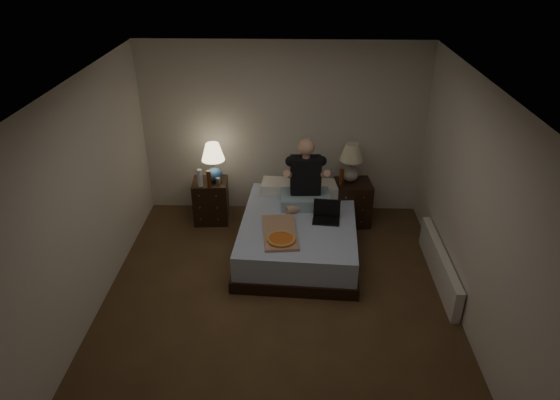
{
  "coord_description": "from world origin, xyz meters",
  "views": [
    {
      "loc": [
        0.16,
        -4.44,
        3.74
      ],
      "look_at": [
        0.0,
        0.9,
        0.85
      ],
      "focal_mm": 32.0,
      "sensor_mm": 36.0,
      "label": 1
    }
  ],
  "objects_px": {
    "nightstand_left": "(211,201)",
    "beer_bottle_left": "(209,178)",
    "nightstand_right": "(352,203)",
    "lamp_left": "(214,162)",
    "laptop": "(326,213)",
    "radiator": "(439,265)",
    "beer_bottle_right": "(342,177)",
    "soda_can": "(218,181)",
    "bed": "(299,234)",
    "person": "(306,174)",
    "water_bottle": "(200,178)",
    "pizza_box": "(281,240)",
    "lamp_right": "(351,163)"
  },
  "relations": [
    {
      "from": "bed",
      "to": "radiator",
      "type": "height_order",
      "value": "bed"
    },
    {
      "from": "nightstand_left",
      "to": "beer_bottle_left",
      "type": "xyz_separation_m",
      "value": [
        0.02,
        -0.14,
        0.43
      ]
    },
    {
      "from": "nightstand_left",
      "to": "beer_bottle_left",
      "type": "relative_size",
      "value": 2.73
    },
    {
      "from": "radiator",
      "to": "nightstand_right",
      "type": "bearing_deg",
      "value": 125.12
    },
    {
      "from": "water_bottle",
      "to": "beer_bottle_left",
      "type": "relative_size",
      "value": 1.09
    },
    {
      "from": "radiator",
      "to": "pizza_box",
      "type": "bearing_deg",
      "value": 179.9
    },
    {
      "from": "lamp_left",
      "to": "laptop",
      "type": "bearing_deg",
      "value": -28.38
    },
    {
      "from": "soda_can",
      "to": "pizza_box",
      "type": "xyz_separation_m",
      "value": [
        0.92,
        -1.23,
        -0.16
      ]
    },
    {
      "from": "beer_bottle_left",
      "to": "nightstand_right",
      "type": "bearing_deg",
      "value": 3.94
    },
    {
      "from": "lamp_right",
      "to": "beer_bottle_left",
      "type": "distance_m",
      "value": 1.97
    },
    {
      "from": "beer_bottle_right",
      "to": "pizza_box",
      "type": "bearing_deg",
      "value": -122.51
    },
    {
      "from": "beer_bottle_left",
      "to": "laptop",
      "type": "height_order",
      "value": "beer_bottle_left"
    },
    {
      "from": "nightstand_left",
      "to": "pizza_box",
      "type": "xyz_separation_m",
      "value": [
        1.05,
        -1.32,
        0.21
      ]
    },
    {
      "from": "nightstand_right",
      "to": "lamp_left",
      "type": "bearing_deg",
      "value": 173.44
    },
    {
      "from": "person",
      "to": "nightstand_left",
      "type": "bearing_deg",
      "value": 161.49
    },
    {
      "from": "bed",
      "to": "person",
      "type": "bearing_deg",
      "value": 80.56
    },
    {
      "from": "nightstand_left",
      "to": "lamp_left",
      "type": "distance_m",
      "value": 0.6
    },
    {
      "from": "water_bottle",
      "to": "radiator",
      "type": "relative_size",
      "value": 0.16
    },
    {
      "from": "lamp_left",
      "to": "soda_can",
      "type": "bearing_deg",
      "value": -60.44
    },
    {
      "from": "radiator",
      "to": "beer_bottle_right",
      "type": "bearing_deg",
      "value": 131.54
    },
    {
      "from": "pizza_box",
      "to": "soda_can",
      "type": "bearing_deg",
      "value": 120.69
    },
    {
      "from": "nightstand_right",
      "to": "lamp_left",
      "type": "relative_size",
      "value": 1.14
    },
    {
      "from": "nightstand_left",
      "to": "pizza_box",
      "type": "relative_size",
      "value": 0.83
    },
    {
      "from": "nightstand_right",
      "to": "lamp_left",
      "type": "xyz_separation_m",
      "value": [
        -1.96,
        0.03,
        0.59
      ]
    },
    {
      "from": "nightstand_left",
      "to": "pizza_box",
      "type": "height_order",
      "value": "nightstand_left"
    },
    {
      "from": "lamp_right",
      "to": "radiator",
      "type": "distance_m",
      "value": 1.83
    },
    {
      "from": "lamp_left",
      "to": "radiator",
      "type": "relative_size",
      "value": 0.35
    },
    {
      "from": "pizza_box",
      "to": "lamp_left",
      "type": "bearing_deg",
      "value": 120.14
    },
    {
      "from": "beer_bottle_right",
      "to": "laptop",
      "type": "xyz_separation_m",
      "value": [
        -0.24,
        -0.73,
        -0.15
      ]
    },
    {
      "from": "bed",
      "to": "person",
      "type": "relative_size",
      "value": 2.07
    },
    {
      "from": "beer_bottle_left",
      "to": "radiator",
      "type": "height_order",
      "value": "beer_bottle_left"
    },
    {
      "from": "bed",
      "to": "lamp_left",
      "type": "height_order",
      "value": "lamp_left"
    },
    {
      "from": "water_bottle",
      "to": "pizza_box",
      "type": "relative_size",
      "value": 0.33
    },
    {
      "from": "bed",
      "to": "soda_can",
      "type": "xyz_separation_m",
      "value": [
        -1.13,
        0.66,
        0.44
      ]
    },
    {
      "from": "water_bottle",
      "to": "laptop",
      "type": "xyz_separation_m",
      "value": [
        1.71,
        -0.65,
        -0.15
      ]
    },
    {
      "from": "water_bottle",
      "to": "soda_can",
      "type": "xyz_separation_m",
      "value": [
        0.23,
        0.06,
        -0.07
      ]
    },
    {
      "from": "nightstand_left",
      "to": "soda_can",
      "type": "xyz_separation_m",
      "value": [
        0.13,
        -0.09,
        0.36
      ]
    },
    {
      "from": "laptop",
      "to": "bed",
      "type": "bearing_deg",
      "value": 177.39
    },
    {
      "from": "laptop",
      "to": "radiator",
      "type": "relative_size",
      "value": 0.21
    },
    {
      "from": "nightstand_left",
      "to": "water_bottle",
      "type": "height_order",
      "value": "water_bottle"
    },
    {
      "from": "nightstand_left",
      "to": "pizza_box",
      "type": "bearing_deg",
      "value": -55.43
    },
    {
      "from": "lamp_right",
      "to": "pizza_box",
      "type": "xyz_separation_m",
      "value": [
        -0.93,
        -1.37,
        -0.4
      ]
    },
    {
      "from": "beer_bottle_right",
      "to": "beer_bottle_left",
      "type": "bearing_deg",
      "value": -177.75
    },
    {
      "from": "bed",
      "to": "water_bottle",
      "type": "relative_size",
      "value": 7.71
    },
    {
      "from": "beer_bottle_right",
      "to": "pizza_box",
      "type": "relative_size",
      "value": 0.3
    },
    {
      "from": "bed",
      "to": "beer_bottle_right",
      "type": "relative_size",
      "value": 8.38
    },
    {
      "from": "soda_can",
      "to": "person",
      "type": "height_order",
      "value": "person"
    },
    {
      "from": "soda_can",
      "to": "laptop",
      "type": "distance_m",
      "value": 1.64
    },
    {
      "from": "lamp_left",
      "to": "water_bottle",
      "type": "distance_m",
      "value": 0.29
    },
    {
      "from": "nightstand_right",
      "to": "soda_can",
      "type": "distance_m",
      "value": 1.93
    }
  ]
}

